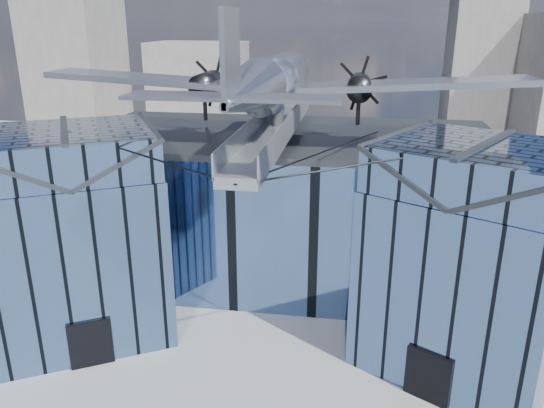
# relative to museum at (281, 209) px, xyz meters

# --- Properties ---
(ground_plane) EXTENTS (120.00, 120.00, 0.00)m
(ground_plane) POSITION_rel_museum_xyz_m (-0.00, -5.82, -5.54)
(ground_plane) COLOR gray
(museum) EXTENTS (32.88, 24.50, 17.60)m
(museum) POSITION_rel_museum_xyz_m (0.00, 0.00, 0.00)
(museum) COLOR #4B6B9A
(museum) RESTS_ON ground
(bg_towers) EXTENTS (77.00, 24.50, 26.00)m
(bg_towers) POSITION_rel_museum_xyz_m (1.45, 44.67, 4.47)
(bg_towers) COLOR slate
(bg_towers) RESTS_ON ground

